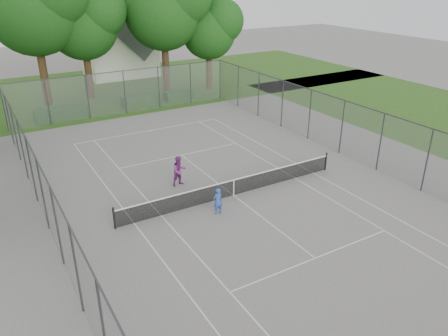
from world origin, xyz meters
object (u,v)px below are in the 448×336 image
girl_player (218,201)px  tennis_net (234,187)px  house (119,42)px  woman_player (179,171)px

girl_player → tennis_net: bearing=-147.0°
house → woman_player: bearing=-102.2°
girl_player → woman_player: bearing=-89.4°
tennis_net → house: 31.56m
house → tennis_net: bearing=-97.9°
tennis_net → woman_player: 3.22m
house → woman_player: 29.32m
woman_player → girl_player: bearing=-90.9°
girl_player → woman_player: size_ratio=0.81×
house → woman_player: house is taller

